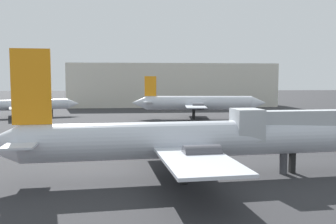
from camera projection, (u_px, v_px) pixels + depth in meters
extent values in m
cylinder|color=silver|center=(195.00, 139.00, 32.03)|extent=(29.05, 5.56, 3.14)
cube|color=silver|center=(179.00, 145.00, 31.82)|extent=(6.70, 22.49, 0.23)
cube|color=silver|center=(27.00, 140.00, 29.51)|extent=(2.95, 8.15, 0.15)
cube|color=orange|center=(31.00, 87.00, 29.23)|extent=(3.06, 0.54, 6.05)
cylinder|color=#4C4C54|center=(179.00, 139.00, 36.11)|extent=(2.99, 1.95, 1.71)
cylinder|color=#4C4C54|center=(202.00, 156.00, 27.86)|extent=(2.99, 1.95, 1.71)
cube|color=black|center=(292.00, 163.00, 33.90)|extent=(0.51, 0.51, 1.83)
cube|color=black|center=(175.00, 163.00, 33.85)|extent=(0.51, 0.51, 1.83)
cube|color=black|center=(184.00, 173.00, 30.12)|extent=(0.51, 0.51, 1.83)
cylinder|color=silver|center=(199.00, 103.00, 81.76)|extent=(23.39, 5.27, 3.05)
cone|color=silver|center=(259.00, 103.00, 81.76)|extent=(3.63, 3.36, 3.05)
cone|color=silver|center=(139.00, 103.00, 81.76)|extent=(3.63, 3.36, 3.05)
cube|color=silver|center=(194.00, 105.00, 81.80)|extent=(5.95, 19.77, 0.19)
cube|color=silver|center=(149.00, 101.00, 81.74)|extent=(2.59, 6.97, 0.13)
cube|color=orange|center=(150.00, 86.00, 81.44)|extent=(2.61, 0.49, 4.39)
cylinder|color=#4C4C54|center=(196.00, 104.00, 85.50)|extent=(2.56, 1.69, 1.46)
cylinder|color=#4C4C54|center=(198.00, 107.00, 78.13)|extent=(2.56, 1.69, 1.46)
cube|color=black|center=(232.00, 114.00, 81.98)|extent=(0.44, 0.44, 2.01)
cube|color=black|center=(193.00, 113.00, 83.59)|extent=(0.44, 0.44, 2.01)
cube|color=black|center=(194.00, 115.00, 80.36)|extent=(0.44, 0.44, 2.01)
cylinder|color=silver|center=(23.00, 105.00, 84.58)|extent=(20.05, 8.56, 2.41)
cone|color=silver|center=(73.00, 104.00, 89.14)|extent=(3.27, 3.11, 2.41)
cube|color=silver|center=(18.00, 107.00, 84.21)|extent=(9.24, 18.84, 0.17)
cylinder|color=#4C4C54|center=(20.00, 106.00, 87.69)|extent=(2.47, 1.92, 1.31)
cylinder|color=#4C4C54|center=(21.00, 108.00, 81.23)|extent=(2.47, 1.92, 1.31)
cube|color=black|center=(52.00, 113.00, 87.34)|extent=(0.46, 0.46, 1.69)
cube|color=black|center=(18.00, 113.00, 85.68)|extent=(0.46, 0.46, 1.69)
cube|color=black|center=(18.00, 114.00, 83.03)|extent=(0.46, 0.46, 1.69)
cube|color=#B2B7BC|center=(247.00, 125.00, 32.63)|extent=(2.55, 2.92, 2.80)
cylinder|color=#3F3F44|center=(284.00, 155.00, 33.41)|extent=(0.70, 0.70, 3.39)
cube|color=beige|center=(171.00, 85.00, 125.05)|extent=(66.58, 21.90, 13.90)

